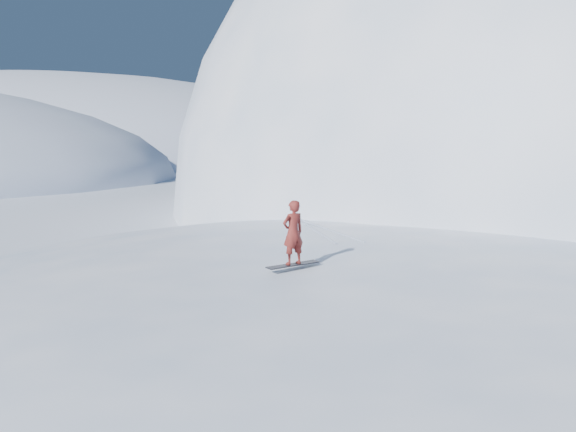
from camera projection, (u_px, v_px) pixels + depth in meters
name	position (u px, v px, depth m)	size (l,w,h in m)	color
ground	(409.00, 352.00, 14.69)	(400.00, 400.00, 0.00)	white
near_ridge	(408.00, 314.00, 17.76)	(36.00, 28.00, 4.80)	white
summit_peak	(571.00, 208.00, 42.96)	(60.00, 56.00, 56.00)	white
peak_shoulder	(454.00, 224.00, 35.57)	(28.00, 24.00, 18.00)	white
far_ridge_c	(48.00, 161.00, 117.64)	(140.00, 90.00, 36.00)	white
wind_bumps	(367.00, 326.00, 16.70)	(16.00, 14.40, 1.00)	white
snowboard	(293.00, 265.00, 14.06)	(1.47, 0.27, 0.02)	black
snowboarder	(293.00, 232.00, 13.94)	(0.59, 0.39, 1.61)	maroon
board_tracks	(316.00, 227.00, 19.74)	(1.61, 5.98, 0.04)	silver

